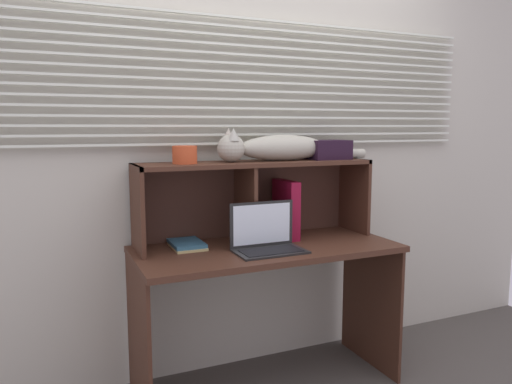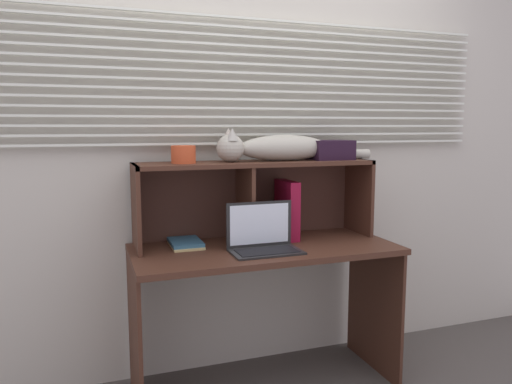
# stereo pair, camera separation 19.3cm
# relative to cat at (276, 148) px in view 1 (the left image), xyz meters

# --- Properties ---
(back_panel_with_blinds) EXTENTS (4.40, 0.08, 2.50)m
(back_panel_with_blinds) POSITION_rel_cat_xyz_m (-0.11, 0.20, 0.01)
(back_panel_with_blinds) COLOR beige
(back_panel_with_blinds) RESTS_ON ground
(desk) EXTENTS (1.34, 0.59, 0.76)m
(desk) POSITION_rel_cat_xyz_m (-0.11, -0.14, -0.65)
(desk) COLOR #45271A
(desk) RESTS_ON ground
(hutch_shelf_unit) EXTENTS (1.26, 0.30, 0.42)m
(hutch_shelf_unit) POSITION_rel_cat_xyz_m (-0.12, 0.03, -0.20)
(hutch_shelf_unit) COLOR #45271A
(hutch_shelf_unit) RESTS_ON desk
(cat) EXTENTS (0.89, 0.15, 0.17)m
(cat) POSITION_rel_cat_xyz_m (0.00, 0.00, 0.00)
(cat) COLOR #B0AC9B
(cat) RESTS_ON hutch_shelf_unit
(laptop) EXTENTS (0.34, 0.20, 0.24)m
(laptop) POSITION_rel_cat_xyz_m (-0.15, -0.22, -0.44)
(laptop) COLOR black
(laptop) RESTS_ON desk
(binder_upright) EXTENTS (0.06, 0.23, 0.32)m
(binder_upright) POSITION_rel_cat_xyz_m (0.06, 0.00, -0.33)
(binder_upright) COLOR maroon
(binder_upright) RESTS_ON desk
(book_stack) EXTENTS (0.16, 0.23, 0.03)m
(book_stack) POSITION_rel_cat_xyz_m (-0.49, 0.00, -0.48)
(book_stack) COLOR tan
(book_stack) RESTS_ON desk
(small_basket) EXTENTS (0.12, 0.12, 0.09)m
(small_basket) POSITION_rel_cat_xyz_m (-0.50, 0.00, -0.03)
(small_basket) COLOR #C54925
(small_basket) RESTS_ON hutch_shelf_unit
(storage_box) EXTENTS (0.22, 0.17, 0.11)m
(storage_box) POSITION_rel_cat_xyz_m (0.32, 0.00, -0.02)
(storage_box) COLOR black
(storage_box) RESTS_ON hutch_shelf_unit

